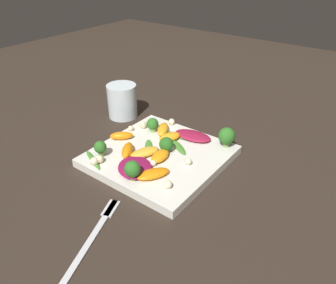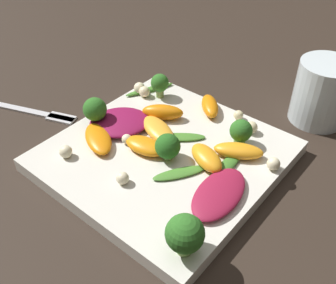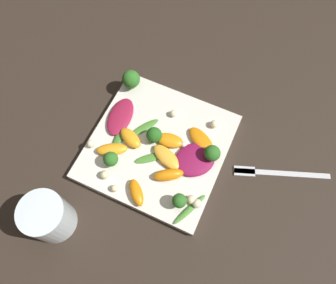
# 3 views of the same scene
# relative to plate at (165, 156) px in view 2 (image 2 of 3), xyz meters

# --- Properties ---
(ground_plane) EXTENTS (2.40, 2.40, 0.00)m
(ground_plane) POSITION_rel_plate_xyz_m (0.00, 0.00, -0.01)
(ground_plane) COLOR #2D231C
(plate) EXTENTS (0.28, 0.28, 0.02)m
(plate) POSITION_rel_plate_xyz_m (0.00, 0.00, 0.00)
(plate) COLOR silver
(plate) RESTS_ON ground_plane
(drinking_glass) EXTENTS (0.08, 0.08, 0.09)m
(drinking_glass) POSITION_rel_plate_xyz_m (0.12, 0.22, 0.04)
(drinking_glass) COLOR silver
(drinking_glass) RESTS_ON ground_plane
(fork) EXTENTS (0.19, 0.09, 0.01)m
(fork) POSITION_rel_plate_xyz_m (-0.24, -0.05, -0.01)
(fork) COLOR silver
(fork) RESTS_ON ground_plane
(radicchio_leaf_0) EXTENTS (0.06, 0.10, 0.01)m
(radicchio_leaf_0) POSITION_rel_plate_xyz_m (0.10, -0.02, 0.02)
(radicchio_leaf_0) COLOR maroon
(radicchio_leaf_0) RESTS_ON plate
(radicchio_leaf_1) EXTENTS (0.11, 0.11, 0.01)m
(radicchio_leaf_1) POSITION_rel_plate_xyz_m (-0.08, 0.00, 0.02)
(radicchio_leaf_1) COLOR maroon
(radicchio_leaf_1) RESTS_ON plate
(orange_segment_0) EXTENTS (0.06, 0.05, 0.02)m
(orange_segment_0) POSITION_rel_plate_xyz_m (-0.05, 0.05, 0.02)
(orange_segment_0) COLOR orange
(orange_segment_0) RESTS_ON plate
(orange_segment_1) EXTENTS (0.06, 0.04, 0.02)m
(orange_segment_1) POSITION_rel_plate_xyz_m (-0.02, -0.02, 0.02)
(orange_segment_1) COLOR orange
(orange_segment_1) RESTS_ON plate
(orange_segment_2) EXTENTS (0.08, 0.06, 0.02)m
(orange_segment_2) POSITION_rel_plate_xyz_m (-0.03, 0.02, 0.02)
(orange_segment_2) COLOR #FCAD33
(orange_segment_2) RESTS_ON plate
(orange_segment_3) EXTENTS (0.06, 0.06, 0.02)m
(orange_segment_3) POSITION_rel_plate_xyz_m (-0.01, 0.11, 0.02)
(orange_segment_3) COLOR orange
(orange_segment_3) RESTS_ON plate
(orange_segment_4) EXTENTS (0.08, 0.06, 0.01)m
(orange_segment_4) POSITION_rel_plate_xyz_m (-0.08, -0.04, 0.02)
(orange_segment_4) COLOR orange
(orange_segment_4) RESTS_ON plate
(orange_segment_5) EXTENTS (0.06, 0.05, 0.02)m
(orange_segment_5) POSITION_rel_plate_xyz_m (0.06, 0.01, 0.02)
(orange_segment_5) COLOR orange
(orange_segment_5) RESTS_ON plate
(orange_segment_6) EXTENTS (0.07, 0.05, 0.02)m
(orange_segment_6) POSITION_rel_plate_xyz_m (0.08, 0.05, 0.02)
(orange_segment_6) COLOR orange
(orange_segment_6) RESTS_ON plate
(broccoli_floret_0) EXTENTS (0.03, 0.03, 0.04)m
(broccoli_floret_0) POSITION_rel_plate_xyz_m (-0.11, -0.02, 0.04)
(broccoli_floret_0) COLOR #7A9E51
(broccoli_floret_0) RESTS_ON plate
(broccoli_floret_1) EXTENTS (0.03, 0.03, 0.04)m
(broccoli_floret_1) POSITION_rel_plate_xyz_m (0.07, 0.08, 0.03)
(broccoli_floret_1) COLOR #84AD5B
(broccoli_floret_1) RESTS_ON plate
(broccoli_floret_2) EXTENTS (0.04, 0.04, 0.05)m
(broccoli_floret_2) POSITION_rel_plate_xyz_m (0.12, -0.11, 0.04)
(broccoli_floret_2) COLOR #7A9E51
(broccoli_floret_2) RESTS_ON plate
(broccoli_floret_3) EXTENTS (0.03, 0.03, 0.04)m
(broccoli_floret_3) POSITION_rel_plate_xyz_m (0.01, -0.01, 0.03)
(broccoli_floret_3) COLOR #7A9E51
(broccoli_floret_3) RESTS_ON plate
(broccoli_floret_4) EXTENTS (0.03, 0.03, 0.04)m
(broccoli_floret_4) POSITION_rel_plate_xyz_m (-0.09, 0.10, 0.03)
(broccoli_floret_4) COLOR #7A9E51
(broccoli_floret_4) RESTS_ON plate
(arugula_sprig_0) EXTENTS (0.05, 0.07, 0.00)m
(arugula_sprig_0) POSITION_rel_plate_xyz_m (0.04, -0.02, 0.01)
(arugula_sprig_0) COLOR #47842D
(arugula_sprig_0) RESTS_ON plate
(arugula_sprig_1) EXTENTS (0.02, 0.09, 0.01)m
(arugula_sprig_1) POSITION_rel_plate_xyz_m (0.08, 0.02, 0.01)
(arugula_sprig_1) COLOR #3D7528
(arugula_sprig_1) RESTS_ON plate
(arugula_sprig_2) EXTENTS (0.04, 0.08, 0.01)m
(arugula_sprig_2) POSITION_rel_plate_xyz_m (-0.11, 0.10, 0.01)
(arugula_sprig_2) COLOR #47842D
(arugula_sprig_2) RESTS_ON plate
(arugula_sprig_3) EXTENTS (0.06, 0.06, 0.01)m
(arugula_sprig_3) POSITION_rel_plate_xyz_m (-0.00, 0.03, 0.01)
(arugula_sprig_3) COLOR #47842D
(arugula_sprig_3) RESTS_ON plate
(macadamia_nut_0) EXTENTS (0.02, 0.02, 0.02)m
(macadamia_nut_0) POSITION_rel_plate_xyz_m (0.07, 0.11, 0.02)
(macadamia_nut_0) COLOR beige
(macadamia_nut_0) RESTS_ON plate
(macadamia_nut_1) EXTENTS (0.02, 0.02, 0.02)m
(macadamia_nut_1) POSITION_rel_plate_xyz_m (-0.12, 0.08, 0.02)
(macadamia_nut_1) COLOR beige
(macadamia_nut_1) RESTS_ON plate
(macadamia_nut_2) EXTENTS (0.01, 0.01, 0.01)m
(macadamia_nut_2) POSITION_rel_plate_xyz_m (-0.05, -0.02, 0.02)
(macadamia_nut_2) COLOR beige
(macadamia_nut_2) RESTS_ON plate
(macadamia_nut_3) EXTENTS (0.02, 0.02, 0.02)m
(macadamia_nut_3) POSITION_rel_plate_xyz_m (0.13, 0.06, 0.02)
(macadamia_nut_3) COLOR beige
(macadamia_nut_3) RESTS_ON plate
(macadamia_nut_4) EXTENTS (0.02, 0.02, 0.02)m
(macadamia_nut_4) POSITION_rel_plate_xyz_m (-0.09, -0.09, 0.02)
(macadamia_nut_4) COLOR beige
(macadamia_nut_4) RESTS_ON plate
(macadamia_nut_5) EXTENTS (0.01, 0.01, 0.01)m
(macadamia_nut_5) POSITION_rel_plate_xyz_m (0.04, 0.12, 0.02)
(macadamia_nut_5) COLOR beige
(macadamia_nut_5) RESTS_ON plate
(macadamia_nut_6) EXTENTS (0.02, 0.02, 0.02)m
(macadamia_nut_6) POSITION_rel_plate_xyz_m (-0.11, 0.08, 0.02)
(macadamia_nut_6) COLOR beige
(macadamia_nut_6) RESTS_ON plate
(macadamia_nut_7) EXTENTS (0.02, 0.02, 0.02)m
(macadamia_nut_7) POSITION_rel_plate_xyz_m (-0.00, -0.08, 0.02)
(macadamia_nut_7) COLOR beige
(macadamia_nut_7) RESTS_ON plate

